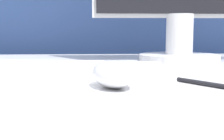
{
  "coord_description": "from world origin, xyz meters",
  "views": [
    {
      "loc": [
        0.04,
        -0.62,
        0.82
      ],
      "look_at": [
        0.07,
        -0.08,
        0.75
      ],
      "focal_mm": 50.0,
      "sensor_mm": 36.0,
      "label": 1
    }
  ],
  "objects": [
    {
      "name": "partition_panel",
      "position": [
        0.0,
        0.72,
        0.72
      ],
      "size": [
        5.0,
        0.03,
        1.44
      ],
      "color": "navy",
      "rests_on": "ground_plane"
    },
    {
      "name": "keyboard",
      "position": [
        -0.0,
        0.04,
        0.74
      ],
      "size": [
        0.4,
        0.17,
        0.02
      ],
      "rotation": [
        0.0,
        0.0,
        -0.14
      ],
      "color": "silver",
      "rests_on": "desk"
    },
    {
      "name": "pen",
      "position": [
        0.24,
        -0.13,
        0.73
      ],
      "size": [
        0.09,
        0.13,
        0.01
      ],
      "rotation": [
        0.0,
        0.0,
        -0.97
      ],
      "color": "black",
      "rests_on": "desk"
    },
    {
      "name": "computer_mouse_near",
      "position": [
        0.07,
        -0.11,
        0.75
      ],
      "size": [
        0.09,
        0.12,
        0.04
      ],
      "rotation": [
        0.0,
        0.0,
        0.24
      ],
      "color": "white",
      "rests_on": "desk"
    }
  ]
}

